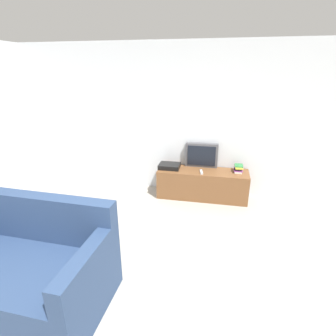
{
  "coord_description": "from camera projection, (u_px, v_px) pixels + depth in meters",
  "views": [
    {
      "loc": [
        0.67,
        -1.53,
        2.14
      ],
      "look_at": [
        -0.12,
        2.35,
        0.65
      ],
      "focal_mm": 28.0,
      "sensor_mm": 36.0,
      "label": 1
    }
  ],
  "objects": [
    {
      "name": "set_top_box",
      "position": [
        169.0,
        166.0,
        4.64
      ],
      "size": [
        0.36,
        0.29,
        0.08
      ],
      "color": "black",
      "rests_on": "tv_stand"
    },
    {
      "name": "television",
      "position": [
        202.0,
        155.0,
        4.65
      ],
      "size": [
        0.57,
        0.09,
        0.43
      ],
      "color": "#4C4C51",
      "rests_on": "tv_stand"
    },
    {
      "name": "remote_on_stand",
      "position": [
        201.0,
        172.0,
        4.45
      ],
      "size": [
        0.07,
        0.19,
        0.02
      ],
      "rotation": [
        0.0,
        0.0,
        0.17
      ],
      "color": "#B7B7B7",
      "rests_on": "tv_stand"
    },
    {
      "name": "ground_plane",
      "position": [
        128.0,
        332.0,
        2.28
      ],
      "size": [
        14.0,
        14.0,
        0.0
      ],
      "primitive_type": "plane",
      "color": "#9E998E"
    },
    {
      "name": "tv_stand",
      "position": [
        202.0,
        184.0,
        4.63
      ],
      "size": [
        1.56,
        0.48,
        0.5
      ],
      "color": "brown",
      "rests_on": "ground_plane"
    },
    {
      "name": "wall_back",
      "position": [
        182.0,
        121.0,
        4.6
      ],
      "size": [
        9.0,
        0.06,
        2.6
      ],
      "color": "silver",
      "rests_on": "ground_plane"
    },
    {
      "name": "book_stack",
      "position": [
        238.0,
        169.0,
        4.47
      ],
      "size": [
        0.15,
        0.23,
        0.12
      ],
      "color": "silver",
      "rests_on": "tv_stand"
    },
    {
      "name": "couch",
      "position": [
        25.0,
        271.0,
        2.52
      ],
      "size": [
        1.64,
        1.0,
        0.97
      ],
      "rotation": [
        0.0,
        0.0,
        -0.03
      ],
      "color": "navy",
      "rests_on": "ground_plane"
    }
  ]
}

